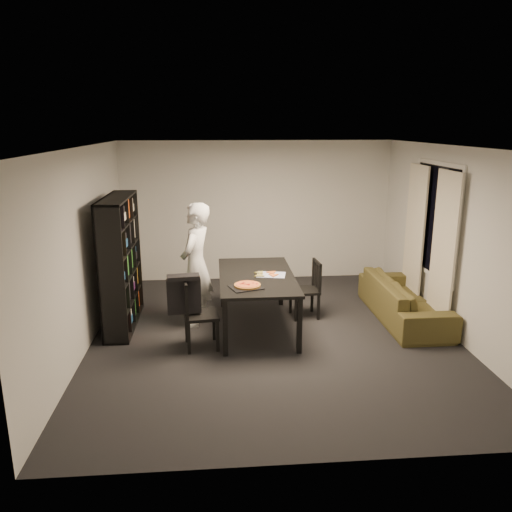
{
  "coord_description": "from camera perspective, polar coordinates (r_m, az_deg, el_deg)",
  "views": [
    {
      "loc": [
        -0.79,
        -6.46,
        2.88
      ],
      "look_at": [
        -0.21,
        0.43,
        1.05
      ],
      "focal_mm": 35.0,
      "sensor_mm": 36.0,
      "label": 1
    }
  ],
  "objects": [
    {
      "name": "chair_right",
      "position": [
        7.67,
        6.2,
        -3.31
      ],
      "size": [
        0.44,
        0.44,
        0.88
      ],
      "rotation": [
        0.0,
        0.0,
        -1.48
      ],
      "color": "black",
      "rests_on": "room"
    },
    {
      "name": "person",
      "position": [
        7.29,
        -6.86,
        -0.99
      ],
      "size": [
        0.63,
        0.77,
        1.81
      ],
      "primitive_type": "imported",
      "rotation": [
        0.0,
        0.0,
        -1.92
      ],
      "color": "silver",
      "rests_on": "room"
    },
    {
      "name": "room",
      "position": [
        6.69,
        2.12,
        1.17
      ],
      "size": [
        5.01,
        5.51,
        2.61
      ],
      "color": "black",
      "rests_on": "ground"
    },
    {
      "name": "chair_left",
      "position": [
        6.6,
        -7.07,
        -6.08
      ],
      "size": [
        0.49,
        0.49,
        0.94
      ],
      "rotation": [
        0.0,
        0.0,
        1.7
      ],
      "color": "black",
      "rests_on": "room"
    },
    {
      "name": "pepperoni_pizza",
      "position": [
        6.6,
        -0.98,
        -3.34
      ],
      "size": [
        0.35,
        0.35,
        0.03
      ],
      "rotation": [
        0.0,
        0.0,
        -0.11
      ],
      "color": "#A36B2F",
      "rests_on": "dining_table"
    },
    {
      "name": "curtain_left",
      "position": [
        7.47,
        20.62,
        0.49
      ],
      "size": [
        0.03,
        0.7,
        2.25
      ],
      "primitive_type": "cube",
      "color": "beige",
      "rests_on": "room"
    },
    {
      "name": "dining_table",
      "position": [
        7.14,
        0.07,
        -2.74
      ],
      "size": [
        1.06,
        1.9,
        0.79
      ],
      "color": "black",
      "rests_on": "room"
    },
    {
      "name": "window_frame",
      "position": [
        7.9,
        19.8,
        3.89
      ],
      "size": [
        0.03,
        1.52,
        1.72
      ],
      "primitive_type": "cube",
      "color": "white",
      "rests_on": "room"
    },
    {
      "name": "kitchen_towel",
      "position": [
        7.13,
        1.74,
        -2.16
      ],
      "size": [
        0.45,
        0.37,
        0.01
      ],
      "primitive_type": "cube",
      "rotation": [
        0.0,
        0.0,
        -0.2
      ],
      "color": "silver",
      "rests_on": "dining_table"
    },
    {
      "name": "draped_jacket",
      "position": [
        6.52,
        -8.25,
        -4.17
      ],
      "size": [
        0.44,
        0.23,
        0.52
      ],
      "rotation": [
        0.0,
        0.0,
        1.7
      ],
      "color": "black",
      "rests_on": "chair_left"
    },
    {
      "name": "curtain_right",
      "position": [
        8.4,
        17.66,
        2.24
      ],
      "size": [
        0.03,
        0.7,
        2.25
      ],
      "primitive_type": "cube",
      "color": "beige",
      "rests_on": "room"
    },
    {
      "name": "window_pane",
      "position": [
        7.9,
        19.83,
        3.89
      ],
      "size": [
        0.02,
        1.4,
        1.6
      ],
      "primitive_type": "cube",
      "color": "black",
      "rests_on": "room"
    },
    {
      "name": "pizza_slices",
      "position": [
        7.13,
        1.14,
        -2.06
      ],
      "size": [
        0.4,
        0.35,
        0.01
      ],
      "primitive_type": null,
      "rotation": [
        0.0,
        0.0,
        -0.11
      ],
      "color": "#D68143",
      "rests_on": "dining_table"
    },
    {
      "name": "bookshelf",
      "position": [
        7.44,
        -15.2,
        -0.73
      ],
      "size": [
        0.35,
        1.5,
        1.9
      ],
      "primitive_type": "cube",
      "color": "black",
      "rests_on": "room"
    },
    {
      "name": "baking_tray",
      "position": [
        6.58,
        -1.14,
        -3.61
      ],
      "size": [
        0.48,
        0.43,
        0.01
      ],
      "primitive_type": "cube",
      "rotation": [
        0.0,
        0.0,
        0.33
      ],
      "color": "black",
      "rests_on": "dining_table"
    },
    {
      "name": "sofa",
      "position": [
        7.92,
        16.57,
        -4.78
      ],
      "size": [
        0.81,
        2.08,
        0.61
      ],
      "primitive_type": "imported",
      "rotation": [
        0.0,
        0.0,
        1.57
      ],
      "color": "#46411C",
      "rests_on": "room"
    }
  ]
}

